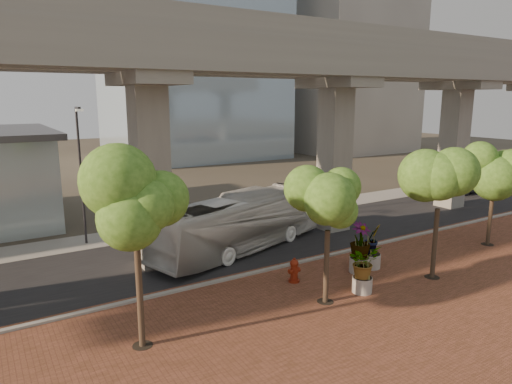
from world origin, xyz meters
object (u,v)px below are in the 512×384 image
parked_car (470,186)px  planter_front (363,264)px  transit_bus (240,223)px  fire_hydrant (294,270)px

parked_car → planter_front: 25.86m
transit_bus → fire_hydrant: 5.36m
parked_car → planter_front: planter_front is taller
transit_bus → fire_hydrant: (-0.15, -5.27, -0.98)m
parked_car → fire_hydrant: (-25.44, -8.09, -0.08)m
planter_front → transit_bus: bearing=102.4°
parked_car → fire_hydrant: parked_car is taller
parked_car → transit_bus: bearing=98.1°
fire_hydrant → planter_front: 3.20m
planter_front → parked_car: bearing=24.2°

